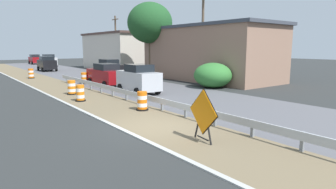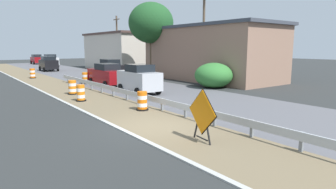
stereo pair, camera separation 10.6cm
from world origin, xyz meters
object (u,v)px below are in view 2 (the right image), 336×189
traffic_barrel_farther (32,74)px  utility_pole_mid (117,43)px  car_trailing_far_lane (107,75)px  traffic_barrel_far (85,79)px  traffic_barrel_nearest (142,102)px  utility_pole_near (204,37)px  car_distant_a (37,59)px  traffic_barrel_mid (72,88)px  warning_sign_diamond (202,114)px  car_lead_far_lane (139,79)px  car_trailing_near_lane (111,69)px  car_mid_far_lane (51,60)px  car_lead_near_lane (48,64)px  traffic_barrel_close (81,94)px

traffic_barrel_farther → utility_pole_mid: (12.10, 2.54, 3.60)m
car_trailing_far_lane → traffic_barrel_far: bearing=24.3°
traffic_barrel_nearest → traffic_barrel_far: bearing=82.2°
car_trailing_far_lane → utility_pole_near: 9.76m
car_trailing_far_lane → traffic_barrel_nearest: bearing=164.5°
car_trailing_far_lane → utility_pole_mid: (8.05, 13.52, 3.08)m
car_distant_a → utility_pole_mid: 27.64m
traffic_barrel_mid → car_trailing_far_lane: 5.23m
warning_sign_diamond → car_distant_a: bearing=-88.6°
car_lead_far_lane → warning_sign_diamond: bearing=161.9°
utility_pole_mid → warning_sign_diamond: bearing=-111.7°
traffic_barrel_far → utility_pole_mid: 14.81m
traffic_barrel_nearest → car_trailing_near_lane: bearing=69.9°
traffic_barrel_nearest → car_distant_a: car_distant_a is taller
traffic_barrel_mid → car_mid_far_lane: 34.14m
traffic_barrel_farther → utility_pole_near: utility_pole_near is taller
car_lead_near_lane → car_distant_a: 20.15m
warning_sign_diamond → car_trailing_near_lane: (7.09, 22.33, 0.01)m
traffic_barrel_close → car_mid_far_lane: size_ratio=0.24×
traffic_barrel_close → car_lead_near_lane: bearing=79.5°
traffic_barrel_mid → traffic_barrel_close: bearing=-99.2°
utility_pole_near → car_distant_a: bearing=96.4°
car_distant_a → warning_sign_diamond: bearing=-6.9°
car_trailing_far_lane → utility_pole_near: utility_pole_near is taller
traffic_barrel_far → utility_pole_mid: size_ratio=0.14×
traffic_barrel_farther → utility_pole_near: (12.13, -15.24, 3.96)m
car_lead_far_lane → car_trailing_far_lane: car_lead_far_lane is taller
car_lead_near_lane → utility_pole_mid: bearing=-130.7°
traffic_barrel_close → car_trailing_near_lane: 13.93m
traffic_barrel_close → utility_pole_near: 13.54m
car_trailing_far_lane → utility_pole_mid: 16.04m
warning_sign_diamond → utility_pole_mid: utility_pole_mid is taller
utility_pole_near → car_lead_near_lane: bearing=107.5°
car_trailing_far_lane → car_distant_a: 40.65m
warning_sign_diamond → traffic_barrel_farther: size_ratio=1.83×
traffic_barrel_nearest → traffic_barrel_farther: 21.93m
traffic_barrel_mid → utility_pole_near: bearing=-5.7°
traffic_barrel_nearest → traffic_barrel_farther: size_ratio=0.96×
car_trailing_near_lane → utility_pole_mid: utility_pole_mid is taller
traffic_barrel_farther → car_lead_near_lane: size_ratio=0.27×
car_mid_far_lane → utility_pole_mid: 17.73m
utility_pole_near → utility_pole_mid: (-0.03, 17.78, -0.36)m
traffic_barrel_nearest → traffic_barrel_far: (1.83, 13.40, 0.02)m
traffic_barrel_farther → traffic_barrel_mid: bearing=-90.7°
traffic_barrel_farther → utility_pole_mid: bearing=11.9°
traffic_barrel_farther → car_lead_far_lane: bearing=-75.8°
traffic_barrel_nearest → car_lead_near_lane: (3.20, 31.51, 0.61)m
traffic_barrel_farther → car_lead_far_lane: car_lead_far_lane is taller
utility_pole_mid → car_trailing_far_lane: bearing=-120.8°
car_lead_near_lane → utility_pole_mid: 10.96m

